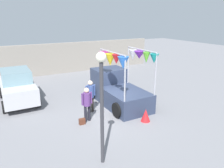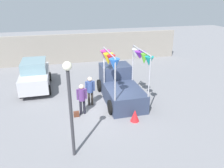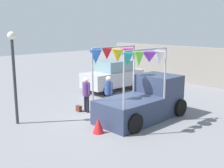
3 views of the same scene
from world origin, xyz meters
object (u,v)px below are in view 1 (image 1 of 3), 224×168
object	(u,v)px
street_lamp	(102,94)
folded_kite_bundle_crimson	(146,115)
vendor_truck	(117,87)
parked_car	(17,86)
person_vendor	(91,93)
handbag	(82,121)
person_customer	(87,101)

from	to	relation	value
street_lamp	folded_kite_bundle_crimson	xyz separation A→B (m)	(3.12, 1.75, -2.17)
vendor_truck	folded_kite_bundle_crimson	size ratio (longest dim) A/B	6.78
street_lamp	parked_car	bearing A→B (deg)	104.12
person_vendor	folded_kite_bundle_crimson	size ratio (longest dim) A/B	2.81
handbag	folded_kite_bundle_crimson	world-z (taller)	folded_kite_bundle_crimson
street_lamp	person_vendor	bearing A→B (deg)	72.02
parked_car	handbag	bearing A→B (deg)	-63.31
handbag	folded_kite_bundle_crimson	bearing A→B (deg)	-22.52
person_customer	handbag	world-z (taller)	person_customer
parked_car	person_customer	size ratio (longest dim) A/B	2.42
person_vendor	handbag	size ratio (longest dim) A/B	6.03
folded_kite_bundle_crimson	handbag	bearing A→B (deg)	157.48
vendor_truck	person_customer	world-z (taller)	vendor_truck
parked_car	street_lamp	xyz separation A→B (m)	(1.83, -7.26, 1.53)
street_lamp	folded_kite_bundle_crimson	distance (m)	4.18
person_vendor	folded_kite_bundle_crimson	xyz separation A→B (m)	(1.83, -2.22, -0.72)
vendor_truck	street_lamp	distance (m)	5.63
person_vendor	handbag	world-z (taller)	person_vendor
handbag	folded_kite_bundle_crimson	xyz separation A→B (m)	(2.75, -1.14, 0.16)
vendor_truck	folded_kite_bundle_crimson	world-z (taller)	vendor_truck
person_customer	street_lamp	xyz separation A→B (m)	(-0.72, -3.08, 1.47)
vendor_truck	person_vendor	distance (m)	1.87
person_vendor	handbag	distance (m)	1.67
vendor_truck	folded_kite_bundle_crimson	bearing A→B (deg)	-89.55
street_lamp	handbag	bearing A→B (deg)	82.61
vendor_truck	person_customer	xyz separation A→B (m)	(-2.37, -1.35, 0.07)
person_customer	street_lamp	size ratio (longest dim) A/B	0.44
person_customer	handbag	bearing A→B (deg)	-150.26
person_customer	handbag	xyz separation A→B (m)	(-0.35, -0.20, -0.86)
parked_car	street_lamp	distance (m)	7.65
vendor_truck	folded_kite_bundle_crimson	xyz separation A→B (m)	(0.02, -2.69, -0.63)
vendor_truck	street_lamp	world-z (taller)	street_lamp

